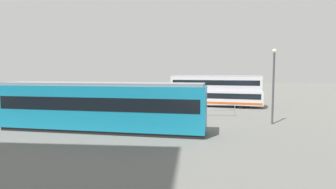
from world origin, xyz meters
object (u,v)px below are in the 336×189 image
at_px(double_decker_bus, 216,91).
at_px(pedestrian_near_railing, 166,103).
at_px(tram_yellow, 101,106).
at_px(info_sign, 151,100).
at_px(street_lamp, 273,80).
at_px(pedestrian_crossing, 169,111).

height_order(double_decker_bus, pedestrian_near_railing, double_decker_bus).
distance_m(double_decker_bus, tram_yellow, 17.65).
bearing_deg(double_decker_bus, info_sign, 53.95).
bearing_deg(info_sign, double_decker_bus, -126.05).
height_order(tram_yellow, info_sign, tram_yellow).
bearing_deg(double_decker_bus, pedestrian_near_railing, 52.54).
distance_m(tram_yellow, pedestrian_near_railing, 9.73).
distance_m(double_decker_bus, pedestrian_near_railing, 8.23).
xyz_separation_m(pedestrian_near_railing, info_sign, (1.19, 1.98, 0.50)).
relative_size(tram_yellow, street_lamp, 2.46).
height_order(double_decker_bus, street_lamp, street_lamp).
bearing_deg(info_sign, pedestrian_near_railing, -121.05).
distance_m(double_decker_bus, pedestrian_crossing, 12.00).
xyz_separation_m(double_decker_bus, tram_yellow, (8.08, 15.69, -0.14)).
bearing_deg(pedestrian_near_railing, tram_yellow, 71.34).
relative_size(double_decker_bus, pedestrian_near_railing, 6.37).
distance_m(pedestrian_near_railing, pedestrian_crossing, 4.94).
xyz_separation_m(tram_yellow, pedestrian_crossing, (-4.19, -4.38, -0.91)).
bearing_deg(tram_yellow, pedestrian_near_railing, -108.66).
distance_m(pedestrian_near_railing, street_lamp, 10.81).
height_order(pedestrian_crossing, street_lamp, street_lamp).
bearing_deg(pedestrian_crossing, street_lamp, -177.12).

